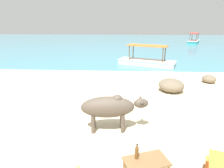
# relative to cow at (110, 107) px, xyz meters

# --- Properties ---
(sand_beach) EXTENTS (18.00, 14.00, 0.04)m
(sand_beach) POSITION_rel_cow_xyz_m (-0.08, -0.70, -0.66)
(sand_beach) COLOR beige
(sand_beach) RESTS_ON ground
(water_surface) EXTENTS (60.00, 36.00, 0.03)m
(water_surface) POSITION_rel_cow_xyz_m (-0.08, 21.30, -0.68)
(water_surface) COLOR teal
(water_surface) RESTS_ON ground
(cow) EXTENTS (1.72, 0.63, 0.97)m
(cow) POSITION_rel_cow_xyz_m (0.00, 0.00, 0.00)
(cow) COLOR #4C4238
(cow) RESTS_ON sand_beach
(low_bench_table) EXTENTS (0.86, 0.67, 0.39)m
(low_bench_table) POSITION_rel_cow_xyz_m (0.75, -1.61, -0.31)
(low_bench_table) COLOR brown
(low_bench_table) RESTS_ON sand_beach
(bottle) EXTENTS (0.07, 0.07, 0.30)m
(bottle) POSITION_rel_cow_xyz_m (0.58, -1.56, -0.13)
(bottle) COLOR brown
(bottle) RESTS_ON low_bench_table
(shore_rock_large) EXTENTS (0.77, 0.78, 0.35)m
(shore_rock_large) POSITION_rel_cow_xyz_m (4.29, 4.34, -0.46)
(shore_rock_large) COLOR #756651
(shore_rock_large) RESTS_ON sand_beach
(shore_rock_medium) EXTENTS (1.32, 1.29, 0.53)m
(shore_rock_medium) POSITION_rel_cow_xyz_m (2.26, 3.02, -0.37)
(shore_rock_medium) COLOR #756651
(shore_rock_medium) RESTS_ON sand_beach
(boat_teal) EXTENTS (2.61, 3.81, 1.29)m
(boat_teal) POSITION_rel_cow_xyz_m (9.81, 22.74, -0.39)
(boat_teal) COLOR teal
(boat_teal) RESTS_ON water_surface
(boat_white) EXTENTS (3.84, 2.44, 1.29)m
(boat_white) POSITION_rel_cow_xyz_m (1.87, 8.19, -0.39)
(boat_white) COLOR white
(boat_white) RESTS_ON water_surface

